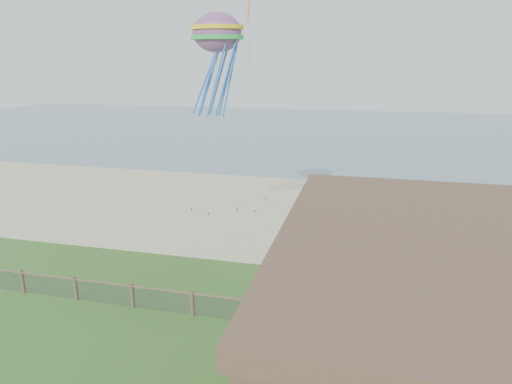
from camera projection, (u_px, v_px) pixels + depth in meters
sand_beach at (268, 209)px, 35.74m from camera, size 72.00×20.00×0.02m
ocean at (323, 130)px, 76.83m from camera, size 160.00×68.00×0.02m
chainlink_fence at (193, 305)px, 20.65m from camera, size 36.20×0.20×1.25m
picnic_table at (273, 332)px, 18.87m from camera, size 1.70×1.29×0.71m
octopus_kite at (218, 62)px, 28.11m from camera, size 3.54×2.69×6.80m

